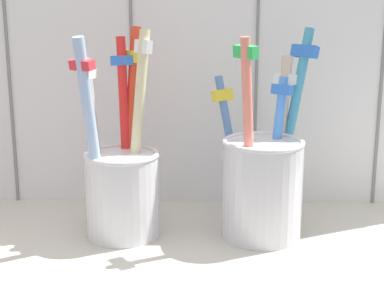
{
  "coord_description": "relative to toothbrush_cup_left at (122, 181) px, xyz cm",
  "views": [
    {
      "loc": [
        1.19,
        -49.55,
        23.07
      ],
      "look_at": [
        0.0,
        1.47,
        10.7
      ],
      "focal_mm": 55.06,
      "sensor_mm": 36.0,
      "label": 1
    }
  ],
  "objects": [
    {
      "name": "counter_slab",
      "position": [
        6.43,
        -1.65,
        -6.14
      ],
      "size": [
        64.0,
        22.0,
        2.0
      ],
      "primitive_type": "cube",
      "color": "#BCB7AD",
      "rests_on": "ground"
    },
    {
      "name": "tile_wall_back",
      "position": [
        6.43,
        10.34,
        15.36
      ],
      "size": [
        64.0,
        2.2,
        45.0
      ],
      "color": "white",
      "rests_on": "ground"
    },
    {
      "name": "toothbrush_cup_left",
      "position": [
        0.0,
        0.0,
        0.0
      ],
      "size": [
        7.24,
        8.86,
        18.89
      ],
      "color": "silver",
      "rests_on": "counter_slab"
    },
    {
      "name": "toothbrush_cup_right",
      "position": [
        12.87,
        0.07,
        0.13
      ],
      "size": [
        10.07,
        9.57,
        18.78
      ],
      "color": "silver",
      "rests_on": "counter_slab"
    }
  ]
}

